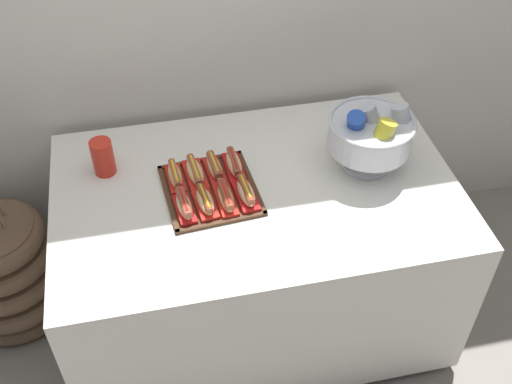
# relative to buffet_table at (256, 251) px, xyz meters

# --- Properties ---
(ground_plane) EXTENTS (10.00, 10.00, 0.00)m
(ground_plane) POSITION_rel_buffet_table_xyz_m (0.00, 0.00, -0.40)
(ground_plane) COLOR gray
(buffet_table) EXTENTS (1.50, 0.95, 0.76)m
(buffet_table) POSITION_rel_buffet_table_xyz_m (0.00, 0.00, 0.00)
(buffet_table) COLOR white
(buffet_table) RESTS_ON ground_plane
(floor_vase) EXTENTS (0.50, 0.50, 1.02)m
(floor_vase) POSITION_rel_buffet_table_xyz_m (-1.04, 0.24, -0.15)
(floor_vase) COLOR brown
(floor_vase) RESTS_ON ground_plane
(serving_tray) EXTENTS (0.36, 0.38, 0.01)m
(serving_tray) POSITION_rel_buffet_table_xyz_m (-0.17, 0.01, 0.36)
(serving_tray) COLOR #472B19
(serving_tray) RESTS_ON buffet_table
(hot_dog_0) EXTENTS (0.08, 0.16, 0.06)m
(hot_dog_0) POSITION_rel_buffet_table_xyz_m (-0.27, -0.08, 0.39)
(hot_dog_0) COLOR red
(hot_dog_0) RESTS_ON serving_tray
(hot_dog_1) EXTENTS (0.08, 0.16, 0.06)m
(hot_dog_1) POSITION_rel_buffet_table_xyz_m (-0.20, -0.07, 0.39)
(hot_dog_1) COLOR red
(hot_dog_1) RESTS_ON serving_tray
(hot_dog_2) EXTENTS (0.07, 0.17, 0.06)m
(hot_dog_2) POSITION_rel_buffet_table_xyz_m (-0.12, -0.07, 0.39)
(hot_dog_2) COLOR red
(hot_dog_2) RESTS_ON serving_tray
(hot_dog_3) EXTENTS (0.08, 0.17, 0.06)m
(hot_dog_3) POSITION_rel_buffet_table_xyz_m (-0.05, -0.06, 0.40)
(hot_dog_3) COLOR red
(hot_dog_3) RESTS_ON serving_tray
(hot_dog_4) EXTENTS (0.07, 0.16, 0.06)m
(hot_dog_4) POSITION_rel_buffet_table_xyz_m (-0.29, 0.09, 0.39)
(hot_dog_4) COLOR red
(hot_dog_4) RESTS_ON serving_tray
(hot_dog_5) EXTENTS (0.08, 0.18, 0.06)m
(hot_dog_5) POSITION_rel_buffet_table_xyz_m (-0.21, 0.09, 0.39)
(hot_dog_5) COLOR red
(hot_dog_5) RESTS_ON serving_tray
(hot_dog_6) EXTENTS (0.07, 0.17, 0.06)m
(hot_dog_6) POSITION_rel_buffet_table_xyz_m (-0.14, 0.10, 0.39)
(hot_dog_6) COLOR red
(hot_dog_6) RESTS_ON serving_tray
(hot_dog_7) EXTENTS (0.07, 0.17, 0.06)m
(hot_dog_7) POSITION_rel_buffet_table_xyz_m (-0.06, 0.10, 0.39)
(hot_dog_7) COLOR red
(hot_dog_7) RESTS_ON serving_tray
(punch_bowl) EXTENTS (0.32, 0.32, 0.27)m
(punch_bowl) POSITION_rel_buffet_table_xyz_m (0.44, 0.04, 0.51)
(punch_bowl) COLOR silver
(punch_bowl) RESTS_ON buffet_table
(cup_stack) EXTENTS (0.08, 0.08, 0.14)m
(cup_stack) POSITION_rel_buffet_table_xyz_m (-0.54, 0.21, 0.43)
(cup_stack) COLOR red
(cup_stack) RESTS_ON buffet_table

